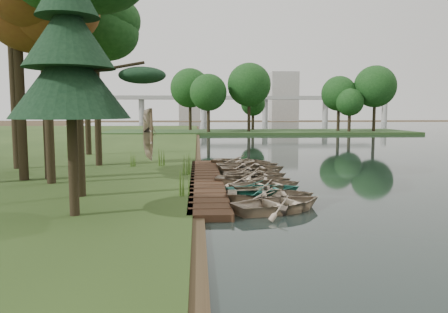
{
  "coord_description": "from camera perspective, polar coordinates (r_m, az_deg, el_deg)",
  "views": [
    {
      "loc": [
        -2.01,
        -22.19,
        3.74
      ],
      "look_at": [
        -0.57,
        1.75,
        1.23
      ],
      "focal_mm": 35.0,
      "sensor_mm": 36.0,
      "label": 1
    }
  ],
  "objects": [
    {
      "name": "rowboat_4",
      "position": [
        21.7,
        3.78,
        -2.79
      ],
      "size": [
        4.24,
        3.42,
        0.78
      ],
      "primitive_type": "imported",
      "rotation": [
        0.0,
        0.0,
        1.35
      ],
      "color": "tan",
      "rests_on": "water"
    },
    {
      "name": "far_trees",
      "position": [
        72.54,
        1.86,
        8.1
      ],
      "size": [
        45.6,
        5.6,
        8.8
      ],
      "color": "black",
      "rests_on": "peninsula"
    },
    {
      "name": "rowboat_3",
      "position": [
        20.3,
        5.62,
        -3.5
      ],
      "size": [
        4.01,
        3.34,
        0.72
      ],
      "primitive_type": "imported",
      "rotation": [
        0.0,
        0.0,
        1.85
      ],
      "color": "tan",
      "rests_on": "water"
    },
    {
      "name": "tree_2",
      "position": [
        22.65,
        -22.42,
        17.46
      ],
      "size": [
        4.42,
        4.42,
        10.07
      ],
      "color": "black",
      "rests_on": "bank"
    },
    {
      "name": "tree_6",
      "position": [
        36.65,
        -17.75,
        16.21
      ],
      "size": [
        4.26,
        4.26,
        12.09
      ],
      "color": "black",
      "rests_on": "bank"
    },
    {
      "name": "reeds_0",
      "position": [
        17.75,
        -5.32,
        -3.58
      ],
      "size": [
        0.6,
        0.6,
        1.0
      ],
      "primitive_type": "cone",
      "color": "#3F661E",
      "rests_on": "bank"
    },
    {
      "name": "peninsula",
      "position": [
        72.96,
        4.46,
        3.2
      ],
      "size": [
        50.0,
        14.0,
        0.45
      ],
      "primitive_type": "cube",
      "color": "#28441E",
      "rests_on": "ground"
    },
    {
      "name": "rowboat_6",
      "position": [
        24.33,
        3.9,
        -1.92
      ],
      "size": [
        4.07,
        3.55,
        0.7
      ],
      "primitive_type": "imported",
      "rotation": [
        0.0,
        0.0,
        1.97
      ],
      "color": "tan",
      "rests_on": "water"
    },
    {
      "name": "rowboat_8",
      "position": [
        27.22,
        3.12,
        -0.97
      ],
      "size": [
        4.05,
        3.0,
        0.81
      ],
      "primitive_type": "imported",
      "rotation": [
        0.0,
        0.0,
        1.63
      ],
      "color": "tan",
      "rests_on": "water"
    },
    {
      "name": "reeds_2",
      "position": [
        27.68,
        -11.82,
        -0.31
      ],
      "size": [
        0.6,
        0.6,
        0.94
      ],
      "primitive_type": "cone",
      "color": "#3F661E",
      "rests_on": "bank"
    },
    {
      "name": "bridge",
      "position": [
        142.94,
        2.33,
        7.31
      ],
      "size": [
        95.9,
        4.0,
        8.6
      ],
      "color": "#A5A5A0",
      "rests_on": "ground"
    },
    {
      "name": "building_b",
      "position": [
        167.23,
        -4.5,
        6.74
      ],
      "size": [
        8.0,
        8.0,
        12.0
      ],
      "primitive_type": "cube",
      "color": "#A5A5A0",
      "rests_on": "ground"
    },
    {
      "name": "pine_tree",
      "position": [
        15.12,
        -19.58,
        12.44
      ],
      "size": [
        3.8,
        3.8,
        8.29
      ],
      "color": "black",
      "rests_on": "bank"
    },
    {
      "name": "ground",
      "position": [
        22.59,
        1.71,
        -3.56
      ],
      "size": [
        300.0,
        300.0,
        0.0
      ],
      "primitive_type": "plane",
      "color": "#3D2F1D"
    },
    {
      "name": "boardwalk",
      "position": [
        22.48,
        -2.36,
        -3.22
      ],
      "size": [
        1.6,
        16.0,
        0.3
      ],
      "primitive_type": "cube",
      "color": "#382315",
      "rests_on": "ground"
    },
    {
      "name": "rowboat_0",
      "position": [
        16.29,
        7.29,
        -5.8
      ],
      "size": [
        4.43,
        3.9,
        0.76
      ],
      "primitive_type": "imported",
      "rotation": [
        0.0,
        0.0,
        1.99
      ],
      "color": "tan",
      "rests_on": "water"
    },
    {
      "name": "rowboat_7",
      "position": [
        25.74,
        3.79,
        -1.39
      ],
      "size": [
        4.04,
        3.04,
        0.79
      ],
      "primitive_type": "imported",
      "rotation": [
        0.0,
        0.0,
        1.65
      ],
      "color": "tan",
      "rests_on": "water"
    },
    {
      "name": "rowboat_2",
      "position": [
        19.25,
        5.28,
        -4.07
      ],
      "size": [
        3.65,
        2.87,
        0.69
      ],
      "primitive_type": "imported",
      "rotation": [
        0.0,
        0.0,
        1.73
      ],
      "color": "#276E5D",
      "rests_on": "water"
    },
    {
      "name": "rowboat_5",
      "position": [
        23.26,
        4.16,
        -2.29
      ],
      "size": [
        3.7,
        2.85,
        0.71
      ],
      "primitive_type": "imported",
      "rotation": [
        0.0,
        0.0,
        1.69
      ],
      "color": "tan",
      "rests_on": "water"
    },
    {
      "name": "stored_rowboat",
      "position": [
        30.27,
        -9.58,
        0.08
      ],
      "size": [
        3.73,
        2.73,
        0.75
      ],
      "primitive_type": "imported",
      "rotation": [
        3.14,
        0.0,
        1.53
      ],
      "color": "tan",
      "rests_on": "bank"
    },
    {
      "name": "tree_4",
      "position": [
        29.04,
        -16.49,
        15.66
      ],
      "size": [
        4.5,
        4.5,
        10.43
      ],
      "color": "black",
      "rests_on": "bank"
    },
    {
      "name": "reeds_3",
      "position": [
        27.64,
        -8.23,
        -0.19
      ],
      "size": [
        0.6,
        0.6,
        1.01
      ],
      "primitive_type": "cone",
      "color": "#3F661E",
      "rests_on": "bank"
    },
    {
      "name": "building_a",
      "position": [
        165.4,
        7.79,
        7.75
      ],
      "size": [
        10.0,
        8.0,
        18.0
      ],
      "primitive_type": "cube",
      "color": "#A5A5A0",
      "rests_on": "ground"
    },
    {
      "name": "rowboat_9",
      "position": [
        28.94,
        2.28,
        -0.52
      ],
      "size": [
        4.85,
        4.28,
        0.83
      ],
      "primitive_type": "imported",
      "rotation": [
        0.0,
        0.0,
        1.14
      ],
      "color": "tan",
      "rests_on": "water"
    },
    {
      "name": "reeds_1",
      "position": [
        23.82,
        -4.84,
        -1.03
      ],
      "size": [
        0.6,
        0.6,
        1.09
      ],
      "primitive_type": "cone",
      "color": "#3F661E",
      "rests_on": "bank"
    },
    {
      "name": "rowboat_1",
      "position": [
        17.97,
        6.04,
        -4.71
      ],
      "size": [
        3.78,
        2.85,
        0.74
      ],
      "primitive_type": "imported",
      "rotation": [
        0.0,
        0.0,
        1.48
      ],
      "color": "tan",
      "rests_on": "water"
    }
  ]
}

